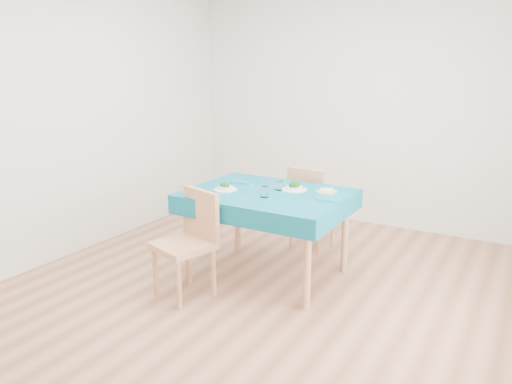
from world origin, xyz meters
The scene contains 16 objects.
room_shell centered at (0.00, 0.00, 1.35)m, with size 4.02×4.52×2.73m.
table centered at (-0.09, 0.35, 0.38)m, with size 1.34×1.02×0.76m, color #09576B.
chair_near centered at (-0.47, -0.34, 0.52)m, with size 0.41×0.45×1.03m, color #B47C54.
chair_far centered at (-0.02, 1.16, 0.48)m, with size 0.39×0.42×0.96m, color #B47C54.
bowl_near centered at (-0.43, 0.22, 0.79)m, with size 0.20×0.20×0.06m, color white, non-canonical shape.
bowl_far centered at (0.08, 0.52, 0.79)m, with size 0.22×0.22×0.07m, color white, non-canonical shape.
fork_near centered at (-0.48, 0.22, 0.76)m, with size 0.02×0.18×0.00m, color silver.
knife_near centered at (-0.20, 0.24, 0.76)m, with size 0.01×0.19×0.00m, color silver.
fork_far centered at (-0.08, 0.53, 0.76)m, with size 0.02×0.17×0.00m, color silver.
knife_far centered at (0.43, 0.44, 0.76)m, with size 0.02×0.21×0.00m, color silver.
napkin_near centered at (-0.46, 0.54, 0.76)m, with size 0.18×0.12×0.01m, color #0E6177.
napkin_far centered at (0.45, 0.39, 0.76)m, with size 0.20×0.14×0.01m, color #0E6177.
tumbler_center centered at (-0.04, 0.46, 0.80)m, with size 0.06×0.06×0.08m, color white.
tumbler_side centered at (-0.03, 0.20, 0.80)m, with size 0.07×0.07×0.09m, color white.
side_plate centered at (0.35, 0.60, 0.76)m, with size 0.18×0.18×0.01m, color #ACBC5B.
bread_slice centered at (0.35, 0.60, 0.78)m, with size 0.11×0.11×0.02m, color beige.
Camera 1 is at (1.89, -3.24, 1.83)m, focal length 35.00 mm.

